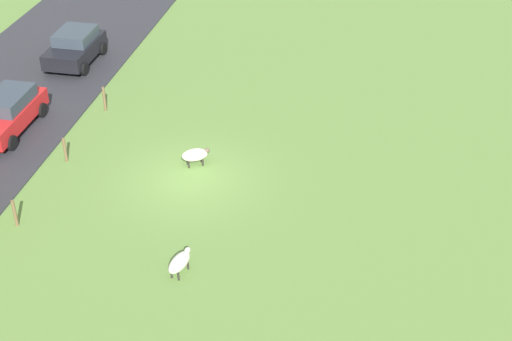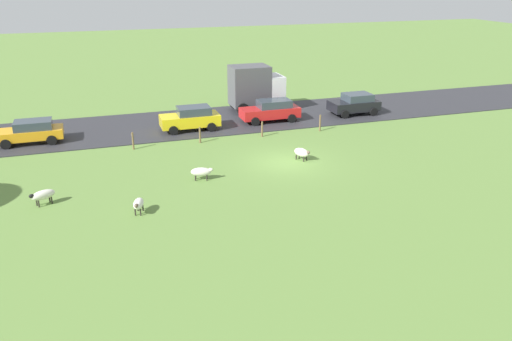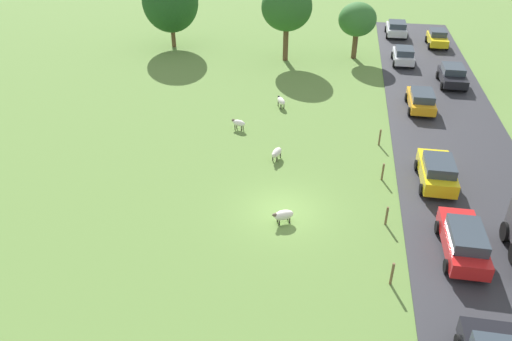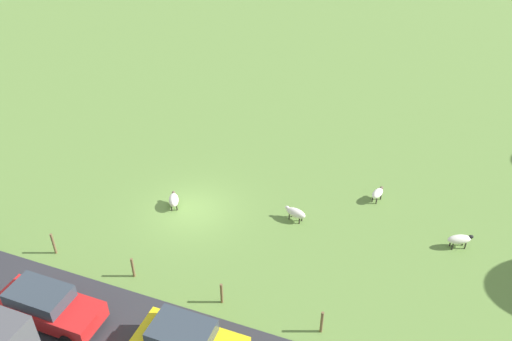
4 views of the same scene
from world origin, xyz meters
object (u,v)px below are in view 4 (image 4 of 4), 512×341
sheep_2 (296,213)px  sheep_3 (378,193)px  sheep_1 (460,239)px  car_5 (47,305)px  sheep_0 (174,200)px

sheep_2 → sheep_3: (-3.19, 3.71, 0.03)m
sheep_1 → sheep_2: bearing=-84.6°
sheep_2 → sheep_1: bearing=95.4°
sheep_3 → car_5: (13.00, -11.25, 0.40)m
sheep_1 → car_5: 18.82m
sheep_1 → sheep_2: 8.06m
sheep_0 → car_5: bearing=-7.2°
sheep_2 → sheep_3: sheep_3 is taller
sheep_2 → car_5: bearing=-37.5°
sheep_0 → sheep_3: size_ratio=1.07×
sheep_2 → car_5: 12.38m
sheep_3 → car_5: size_ratio=0.25×
sheep_2 → car_5: (9.81, -7.54, 0.43)m
sheep_1 → car_5: bearing=-55.8°
sheep_1 → car_5: car_5 is taller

